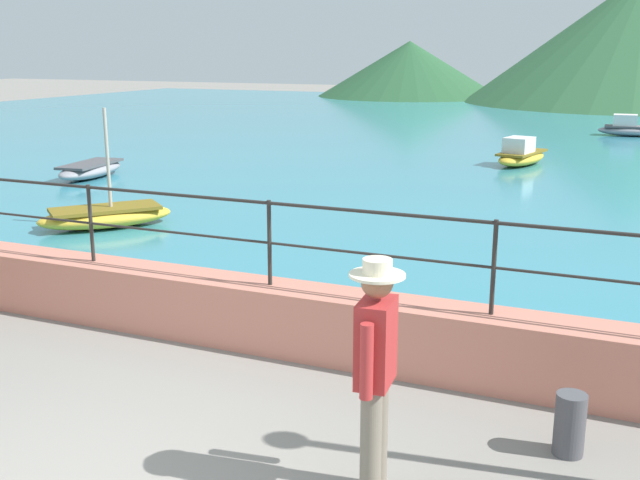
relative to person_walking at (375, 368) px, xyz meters
The scene contains 10 objects.
promenade_wall 2.96m from the person_walking, 131.40° to the left, with size 20.00×0.56×0.70m, color tan.
railing 2.92m from the person_walking, 131.40° to the left, with size 18.44×0.04×0.90m.
lake_water 24.90m from the person_walking, 94.41° to the left, with size 64.00×44.32×0.06m, color teal.
hill_secondary 46.42m from the person_walking, 106.43° to the left, with size 12.24×12.24×3.61m, color #285633.
person_walking is the anchor object (origin of this frame).
bollard 1.81m from the person_walking, 42.77° to the left, with size 0.24×0.24×0.51m, color #4C4C51.
boat_0 14.67m from the person_walking, 137.24° to the left, with size 1.19×2.40×0.36m.
boat_1 16.25m from the person_walking, 95.17° to the left, with size 1.38×2.44×0.76m.
boat_2 24.87m from the person_walking, 87.57° to the left, with size 2.33×0.97×0.76m.
boat_5 9.11m from the person_walking, 140.28° to the left, with size 2.17×2.34×2.07m.
Camera 1 is at (3.45, -3.51, 3.09)m, focal length 42.33 mm.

